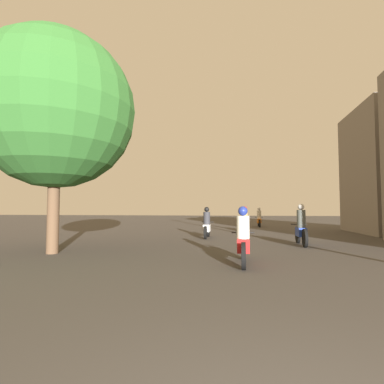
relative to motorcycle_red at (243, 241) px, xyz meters
The scene contains 6 objects.
motorcycle_red is the anchor object (origin of this frame).
motorcycle_blue 4.81m from the motorcycle_red, 62.36° to the left, with size 0.60×2.02×1.58m.
motorcycle_white 6.80m from the motorcycle_red, 103.93° to the left, with size 0.60×1.88×1.48m.
motorcycle_silver 11.15m from the motorcycle_red, 88.69° to the left, with size 0.60×2.02×1.54m.
motorcycle_orange 16.05m from the motorcycle_red, 85.00° to the left, with size 0.60×2.02×1.49m.
street_tree 7.10m from the motorcycle_red, behind, with size 4.98×4.98×7.02m.
Camera 1 is at (-0.53, -1.03, 1.39)m, focal length 28.00 mm.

